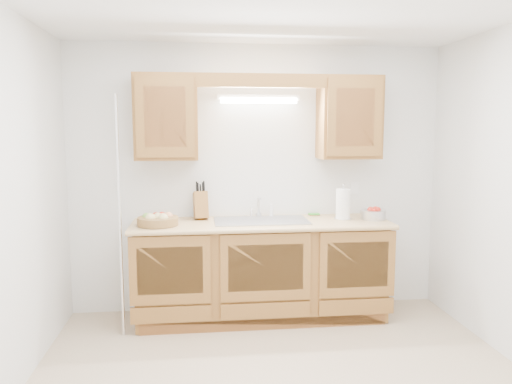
{
  "coord_description": "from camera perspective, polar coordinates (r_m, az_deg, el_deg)",
  "views": [
    {
      "loc": [
        -0.55,
        -3.18,
        1.73
      ],
      "look_at": [
        -0.09,
        0.85,
        1.21
      ],
      "focal_mm": 35.0,
      "sensor_mm": 36.0,
      "label": 1
    }
  ],
  "objects": [
    {
      "name": "fruit_basket",
      "position": [
        4.37,
        -11.16,
        -3.14
      ],
      "size": [
        0.38,
        0.38,
        0.11
      ],
      "rotation": [
        0.0,
        0.0,
        -0.08
      ],
      "color": "olive",
      "rests_on": "countertop"
    },
    {
      "name": "upper_cabinet_left",
      "position": [
        4.52,
        -10.2,
        8.4
      ],
      "size": [
        0.55,
        0.33,
        0.75
      ],
      "primitive_type": "cube",
      "color": "brown",
      "rests_on": "room"
    },
    {
      "name": "room",
      "position": [
        3.26,
        3.23,
        -1.17
      ],
      "size": [
        3.52,
        3.5,
        2.5
      ],
      "color": "tan",
      "rests_on": "ground"
    },
    {
      "name": "outlet_plate",
      "position": [
        4.94,
        11.19,
        0.42
      ],
      "size": [
        0.08,
        0.01,
        0.12
      ],
      "primitive_type": "cube",
      "color": "white",
      "rests_on": "room"
    },
    {
      "name": "knife_block",
      "position": [
        4.62,
        -6.34,
        -1.48
      ],
      "size": [
        0.15,
        0.22,
        0.36
      ],
      "rotation": [
        0.0,
        0.0,
        0.12
      ],
      "color": "brown",
      "rests_on": "countertop"
    },
    {
      "name": "upper_cabinet_right",
      "position": [
        4.72,
        10.58,
        8.34
      ],
      "size": [
        0.55,
        0.33,
        0.75
      ],
      "primitive_type": "cube",
      "color": "brown",
      "rests_on": "room"
    },
    {
      "name": "sink",
      "position": [
        4.51,
        0.6,
        -4.23
      ],
      "size": [
        0.84,
        0.46,
        0.36
      ],
      "color": "#9E9EA3",
      "rests_on": "countertop"
    },
    {
      "name": "base_cabinets",
      "position": [
        4.6,
        0.6,
        -8.99
      ],
      "size": [
        2.2,
        0.6,
        0.86
      ],
      "primitive_type": "cube",
      "color": "brown",
      "rests_on": "ground"
    },
    {
      "name": "orange_canister",
      "position": [
        4.62,
        -6.34,
        -1.78
      ],
      "size": [
        0.07,
        0.07,
        0.21
      ],
      "rotation": [
        0.0,
        0.0,
        0.0
      ],
      "color": "orange",
      "rests_on": "countertop"
    },
    {
      "name": "countertop",
      "position": [
        4.48,
        0.63,
        -3.63
      ],
      "size": [
        2.3,
        0.63,
        0.04
      ],
      "primitive_type": "cube",
      "color": "tan",
      "rests_on": "base_cabinets"
    },
    {
      "name": "paper_towel",
      "position": [
        4.63,
        9.91,
        -1.41
      ],
      "size": [
        0.16,
        0.16,
        0.33
      ],
      "rotation": [
        0.0,
        0.0,
        -0.06
      ],
      "color": "silver",
      "rests_on": "countertop"
    },
    {
      "name": "sponge",
      "position": [
        4.81,
        6.65,
        -2.57
      ],
      "size": [
        0.1,
        0.07,
        0.02
      ],
      "rotation": [
        0.0,
        0.0,
        -0.01
      ],
      "color": "#CC333F",
      "rests_on": "countertop"
    },
    {
      "name": "apple_bowl",
      "position": [
        4.69,
        13.26,
        -2.45
      ],
      "size": [
        0.24,
        0.24,
        0.12
      ],
      "rotation": [
        0.0,
        0.0,
        -0.04
      ],
      "color": "silver",
      "rests_on": "countertop"
    },
    {
      "name": "wire_shelf_pole",
      "position": [
        4.23,
        -15.31,
        -2.9
      ],
      "size": [
        0.03,
        0.03,
        2.0
      ],
      "primitive_type": "cylinder",
      "color": "silver",
      "rests_on": "ground"
    },
    {
      "name": "valance",
      "position": [
        4.42,
        0.65,
        12.63
      ],
      "size": [
        2.2,
        0.05,
        0.12
      ],
      "primitive_type": "cube",
      "color": "brown",
      "rests_on": "room"
    },
    {
      "name": "fluorescent_fixture",
      "position": [
        4.64,
        0.29,
        10.61
      ],
      "size": [
        0.76,
        0.08,
        0.08
      ],
      "color": "white",
      "rests_on": "room"
    },
    {
      "name": "soap_bottle",
      "position": [
        4.68,
        -6.34,
        -1.81
      ],
      "size": [
        0.09,
        0.09,
        0.19
      ],
      "primitive_type": "imported",
      "rotation": [
        0.0,
        0.0,
        -0.12
      ],
      "color": "blue",
      "rests_on": "countertop"
    }
  ]
}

